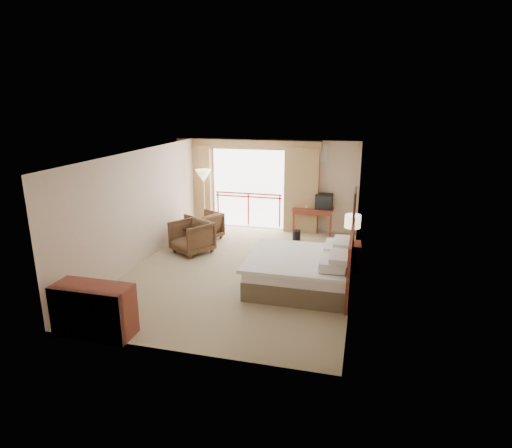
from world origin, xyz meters
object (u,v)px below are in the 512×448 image
(wastebasket, at_px, (296,235))
(floor_lamp, at_px, (203,178))
(table_lamp, at_px, (353,222))
(tv, at_px, (324,201))
(dresser, at_px, (94,310))
(desk, at_px, (313,213))
(nightstand, at_px, (350,256))
(bed, at_px, (303,270))
(side_table, at_px, (186,232))
(armchair_far, at_px, (205,239))
(armchair_near, at_px, (193,252))

(wastebasket, bearing_deg, floor_lamp, 173.38)
(table_lamp, height_order, tv, table_lamp)
(wastebasket, xyz_separation_m, dresser, (-2.48, -5.85, 0.30))
(floor_lamp, relative_size, dresser, 1.38)
(desk, height_order, dresser, dresser)
(nightstand, distance_m, dresser, 5.69)
(bed, bearing_deg, desk, 93.86)
(wastebasket, distance_m, side_table, 3.09)
(wastebasket, relative_size, dresser, 0.21)
(side_table, bearing_deg, floor_lamp, 92.17)
(tv, relative_size, wastebasket, 1.74)
(table_lamp, bearing_deg, dresser, -134.83)
(floor_lamp, bearing_deg, armchair_far, -69.83)
(nightstand, height_order, side_table, nightstand)
(tv, bearing_deg, bed, -99.31)
(nightstand, relative_size, desk, 0.55)
(side_table, bearing_deg, bed, -28.33)
(floor_lamp, bearing_deg, side_table, -87.83)
(table_lamp, xyz_separation_m, side_table, (-4.37, 0.55, -0.75))
(bed, bearing_deg, side_table, 151.67)
(table_lamp, relative_size, armchair_far, 0.76)
(tv, xyz_separation_m, wastebasket, (-0.66, -0.78, -0.84))
(armchair_near, xyz_separation_m, side_table, (-0.36, 0.43, 0.39))
(bed, bearing_deg, tv, 89.50)
(armchair_far, bearing_deg, wastebasket, 128.52)
(armchair_near, height_order, floor_lamp, floor_lamp)
(nightstand, relative_size, dresser, 0.48)
(tv, distance_m, floor_lamp, 3.61)
(table_lamp, bearing_deg, bed, -125.49)
(armchair_far, distance_m, armchair_near, 1.15)
(desk, distance_m, wastebasket, 1.02)
(wastebasket, distance_m, dresser, 6.36)
(wastebasket, height_order, armchair_far, armchair_far)
(bed, relative_size, dresser, 1.60)
(bed, distance_m, armchair_near, 3.42)
(armchair_far, bearing_deg, dresser, 27.43)
(tv, height_order, wastebasket, tv)
(tv, distance_m, dresser, 7.36)
(desk, relative_size, armchair_near, 1.28)
(wastebasket, bearing_deg, desk, 66.80)
(table_lamp, distance_m, side_table, 4.47)
(dresser, bearing_deg, wastebasket, 65.55)
(armchair_far, height_order, armchair_near, armchair_near)
(armchair_far, distance_m, dresser, 5.33)
(armchair_near, bearing_deg, bed, 7.07)
(side_table, bearing_deg, table_lamp, -7.13)
(tv, xyz_separation_m, floor_lamp, (-3.53, -0.45, 0.60))
(nightstand, height_order, armchair_far, nightstand)
(floor_lamp, bearing_deg, tv, 7.23)
(bed, xyz_separation_m, nightstand, (0.93, 1.26, -0.06))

